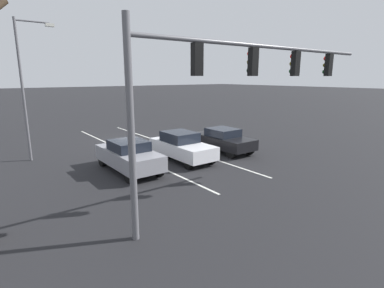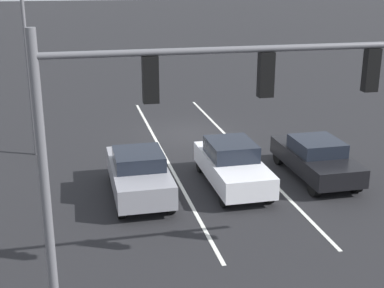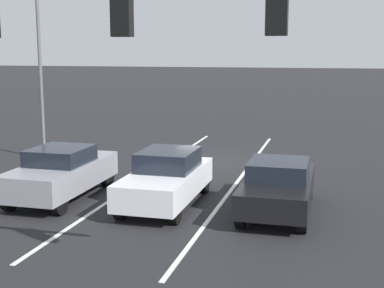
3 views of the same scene
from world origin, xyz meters
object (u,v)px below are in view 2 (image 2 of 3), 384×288
car_gray_rightlane_front (139,173)px  traffic_signal_gantry (239,97)px  street_lamp_right_shoulder (32,47)px  car_black_leftlane_front (316,158)px  car_white_midlane_front (232,164)px

car_gray_rightlane_front → traffic_signal_gantry: 7.23m
street_lamp_right_shoulder → traffic_signal_gantry: bearing=113.5°
car_black_leftlane_front → street_lamp_right_shoulder: size_ratio=0.58×
car_gray_rightlane_front → traffic_signal_gantry: bearing=103.8°
car_white_midlane_front → traffic_signal_gantry: (1.79, 6.08, 3.85)m
car_black_leftlane_front → car_white_midlane_front: bearing=1.9°
traffic_signal_gantry → car_gray_rightlane_front: bearing=-76.2°
car_gray_rightlane_front → traffic_signal_gantry: traffic_signal_gantry is taller
car_white_midlane_front → traffic_signal_gantry: traffic_signal_gantry is taller
car_black_leftlane_front → street_lamp_right_shoulder: street_lamp_right_shoulder is taller
traffic_signal_gantry → street_lamp_right_shoulder: 12.04m
car_black_leftlane_front → traffic_signal_gantry: (4.97, 6.18, 3.89)m
traffic_signal_gantry → car_white_midlane_front: bearing=-106.5°
traffic_signal_gantry → street_lamp_right_shoulder: size_ratio=1.52×
traffic_signal_gantry → street_lamp_right_shoulder: street_lamp_right_shoulder is taller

